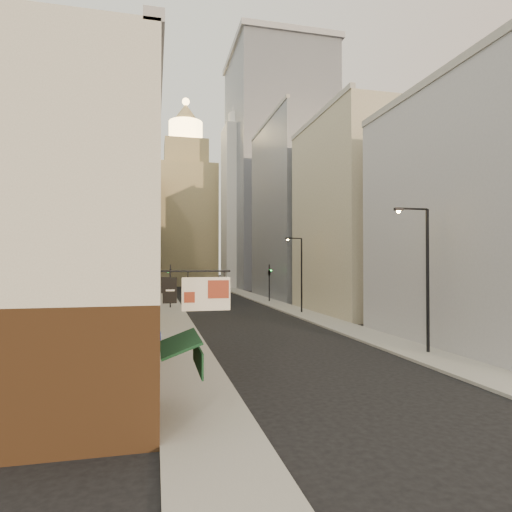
{
  "coord_description": "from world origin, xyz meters",
  "views": [
    {
      "loc": [
        -8.16,
        -11.07,
        5.16
      ],
      "look_at": [
        -0.98,
        19.15,
        5.69
      ],
      "focal_mm": 30.0,
      "sensor_mm": 36.0,
      "label": 1
    }
  ],
  "objects_px": {
    "streetlamp_mid": "(300,270)",
    "streetlamp_near": "(424,271)",
    "traffic_light_left": "(170,277)",
    "clock_tower": "(186,211)",
    "white_tower": "(242,200)",
    "traffic_light_right": "(269,273)"
  },
  "relations": [
    {
      "from": "streetlamp_near",
      "to": "traffic_light_left",
      "type": "distance_m",
      "value": 31.0
    },
    {
      "from": "traffic_light_right",
      "to": "streetlamp_mid",
      "type": "bearing_deg",
      "value": 82.42
    },
    {
      "from": "clock_tower",
      "to": "streetlamp_near",
      "type": "xyz_separation_m",
      "value": [
        7.7,
        -81.76,
        -12.9
      ]
    },
    {
      "from": "traffic_light_left",
      "to": "traffic_light_right",
      "type": "height_order",
      "value": "same"
    },
    {
      "from": "clock_tower",
      "to": "streetlamp_mid",
      "type": "xyz_separation_m",
      "value": [
        7.35,
        -61.51,
        -13.2
      ]
    },
    {
      "from": "clock_tower",
      "to": "streetlamp_mid",
      "type": "height_order",
      "value": "clock_tower"
    },
    {
      "from": "clock_tower",
      "to": "white_tower",
      "type": "xyz_separation_m",
      "value": [
        11.0,
        -14.0,
        0.97
      ]
    },
    {
      "from": "white_tower",
      "to": "traffic_light_right",
      "type": "height_order",
      "value": "white_tower"
    },
    {
      "from": "white_tower",
      "to": "streetlamp_near",
      "type": "bearing_deg",
      "value": -92.79
    },
    {
      "from": "white_tower",
      "to": "traffic_light_right",
      "type": "distance_m",
      "value": 37.59
    },
    {
      "from": "traffic_light_left",
      "to": "white_tower",
      "type": "bearing_deg",
      "value": -104.21
    },
    {
      "from": "traffic_light_left",
      "to": "clock_tower",
      "type": "bearing_deg",
      "value": -87.5
    },
    {
      "from": "clock_tower",
      "to": "white_tower",
      "type": "bearing_deg",
      "value": -51.84
    },
    {
      "from": "streetlamp_near",
      "to": "streetlamp_mid",
      "type": "relative_size",
      "value": 1.07
    },
    {
      "from": "clock_tower",
      "to": "white_tower",
      "type": "relative_size",
      "value": 1.08
    },
    {
      "from": "streetlamp_mid",
      "to": "traffic_light_right",
      "type": "relative_size",
      "value": 1.55
    },
    {
      "from": "clock_tower",
      "to": "traffic_light_left",
      "type": "bearing_deg",
      "value": -95.75
    },
    {
      "from": "white_tower",
      "to": "streetlamp_near",
      "type": "relative_size",
      "value": 5.01
    },
    {
      "from": "streetlamp_mid",
      "to": "streetlamp_near",
      "type": "bearing_deg",
      "value": -105.79
    },
    {
      "from": "clock_tower",
      "to": "streetlamp_near",
      "type": "distance_m",
      "value": 83.13
    },
    {
      "from": "streetlamp_near",
      "to": "white_tower",
      "type": "bearing_deg",
      "value": 86.64
    },
    {
      "from": "white_tower",
      "to": "traffic_light_left",
      "type": "distance_m",
      "value": 45.48
    }
  ]
}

